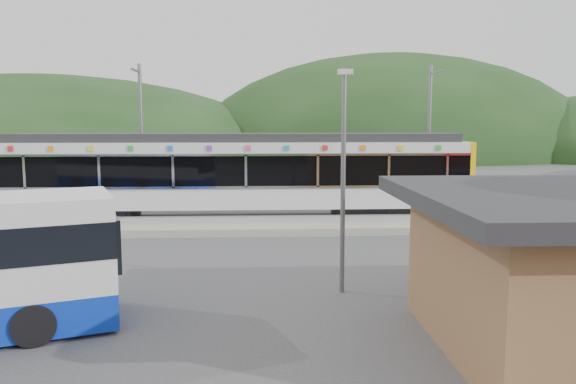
{
  "coord_description": "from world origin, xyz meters",
  "views": [
    {
      "loc": [
        -1.4,
        -18.75,
        4.23
      ],
      "look_at": [
        -0.36,
        1.0,
        1.78
      ],
      "focal_mm": 35.0,
      "sensor_mm": 36.0,
      "label": 1
    }
  ],
  "objects": [
    {
      "name": "yellow_line",
      "position": [
        0.0,
        2.0,
        0.3
      ],
      "size": [
        26.0,
        0.1,
        0.01
      ],
      "primitive_type": "cube",
      "color": "yellow",
      "rests_on": "platform"
    },
    {
      "name": "platform",
      "position": [
        0.0,
        3.3,
        0.15
      ],
      "size": [
        26.0,
        3.2,
        0.3
      ],
      "primitive_type": "cube",
      "color": "#9E9E99",
      "rests_on": "ground"
    },
    {
      "name": "ground",
      "position": [
        0.0,
        0.0,
        0.0
      ],
      "size": [
        120.0,
        120.0,
        0.0
      ],
      "primitive_type": "plane",
      "color": "#4C4C4F",
      "rests_on": "ground"
    },
    {
      "name": "train",
      "position": [
        -2.4,
        6.0,
        2.06
      ],
      "size": [
        20.44,
        3.01,
        3.74
      ],
      "color": "black",
      "rests_on": "ground"
    },
    {
      "name": "lamp_post",
      "position": [
        0.67,
        -5.29,
        3.31
      ],
      "size": [
        0.37,
        1.0,
        5.53
      ],
      "rotation": [
        0.0,
        0.0,
        -0.12
      ],
      "color": "slate",
      "rests_on": "ground"
    },
    {
      "name": "catenary_mast_east",
      "position": [
        7.0,
        8.56,
        3.65
      ],
      "size": [
        0.18,
        1.8,
        7.0
      ],
      "color": "slate",
      "rests_on": "ground"
    },
    {
      "name": "hills",
      "position": [
        6.19,
        5.29,
        0.0
      ],
      "size": [
        146.0,
        149.0,
        26.0
      ],
      "color": "#1E3D19",
      "rests_on": "ground"
    },
    {
      "name": "catenary_mast_west",
      "position": [
        -7.0,
        8.56,
        3.65
      ],
      "size": [
        0.18,
        1.8,
        7.0
      ],
      "color": "slate",
      "rests_on": "ground"
    }
  ]
}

